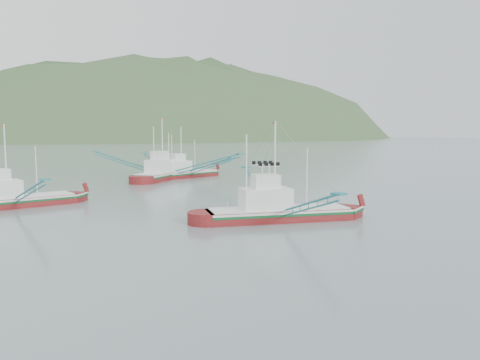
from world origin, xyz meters
TOP-DOWN VIEW (x-y plane):
  - ground at (0.00, 0.00)m, footprint 1200.00×1200.00m
  - main_boat at (-0.19, 0.14)m, footprint 13.51×22.77m
  - bg_boat_far at (9.85, 39.69)m, footprint 19.56×24.60m
  - bg_boat_left at (-17.69, 23.16)m, footprint 13.03×23.48m
  - bg_boat_right at (13.57, 39.75)m, footprint 13.61×23.91m
  - headland_right at (240.00, 430.00)m, footprint 684.00×432.00m

SIDE VIEW (x-z plane):
  - ground at x=0.00m, z-range 0.00..0.00m
  - headland_right at x=240.00m, z-range -153.00..153.00m
  - bg_boat_left at x=-17.69m, z-range -3.45..6.05m
  - bg_boat_right at x=13.57m, z-range -3.35..6.38m
  - main_boat at x=-0.19m, z-range -2.85..6.84m
  - bg_boat_far at x=9.85m, z-range -3.18..7.86m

